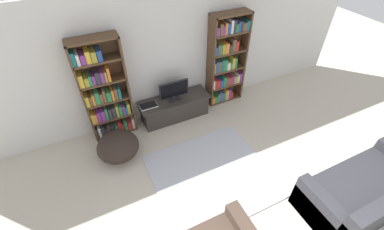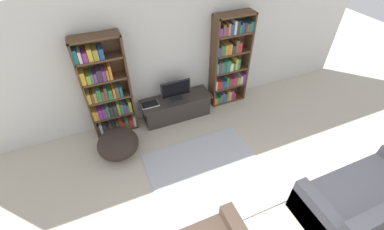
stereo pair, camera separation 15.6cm
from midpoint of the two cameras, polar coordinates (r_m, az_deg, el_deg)
name	(u,v)px [view 2 (the right image)]	position (r m, az deg, el deg)	size (l,w,h in m)	color
wall_back	(169,56)	(5.09, -4.29, 12.99)	(8.80, 0.06, 2.60)	silver
bookshelf_left	(107,92)	(4.94, -17.58, 4.83)	(0.82, 0.30, 2.00)	#513823
bookshelf_right	(229,62)	(5.58, 8.93, 11.59)	(0.82, 0.30, 2.00)	#513823
tv_stand	(177,107)	(5.44, -2.62, 1.72)	(1.47, 0.49, 0.47)	#332D28
television	(176,90)	(5.15, -2.71, 5.55)	(0.61, 0.16, 0.43)	black
laptop	(150,104)	(5.17, -8.50, 2.32)	(0.35, 0.21, 0.03)	silver
area_rug	(209,175)	(4.54, 4.92, -13.27)	(1.94, 1.81, 0.02)	#B2B7C1
couch_right_sofa	(365,200)	(4.73, 34.82, -15.32)	(1.89, 0.93, 0.82)	#2D2D33
beanbag_ottoman	(118,144)	(4.86, -15.22, -6.19)	(0.75, 0.75, 0.46)	#2D231E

